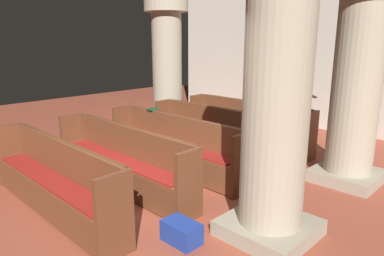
# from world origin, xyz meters

# --- Properties ---
(ground_plane) EXTENTS (19.20, 19.20, 0.00)m
(ground_plane) POSITION_xyz_m (0.00, 0.00, 0.00)
(ground_plane) COLOR #9E4733
(back_wall) EXTENTS (10.00, 0.16, 4.50)m
(back_wall) POSITION_xyz_m (0.00, 6.08, 2.25)
(back_wall) COLOR beige
(back_wall) RESTS_ON ground
(pew_row_0) EXTENTS (2.98, 0.46, 0.94)m
(pew_row_0) POSITION_xyz_m (-0.76, 3.53, 0.49)
(pew_row_0) COLOR brown
(pew_row_0) RESTS_ON ground
(pew_row_1) EXTENTS (2.98, 0.46, 0.94)m
(pew_row_1) POSITION_xyz_m (-0.76, 2.46, 0.49)
(pew_row_1) COLOR brown
(pew_row_1) RESTS_ON ground
(pew_row_2) EXTENTS (2.98, 0.47, 0.94)m
(pew_row_2) POSITION_xyz_m (-0.76, 1.40, 0.49)
(pew_row_2) COLOR brown
(pew_row_2) RESTS_ON ground
(pew_row_3) EXTENTS (2.98, 0.46, 0.94)m
(pew_row_3) POSITION_xyz_m (-0.76, 0.33, 0.49)
(pew_row_3) COLOR brown
(pew_row_3) RESTS_ON ground
(pew_row_4) EXTENTS (2.98, 0.46, 0.94)m
(pew_row_4) POSITION_xyz_m (-0.76, -0.74, 0.49)
(pew_row_4) COLOR brown
(pew_row_4) RESTS_ON ground
(pillar_aisle_side) EXTENTS (1.04, 1.04, 3.15)m
(pillar_aisle_side) POSITION_xyz_m (1.58, 3.03, 1.65)
(pillar_aisle_side) COLOR #9F967E
(pillar_aisle_side) RESTS_ON ground
(pillar_far_side) EXTENTS (1.04, 1.04, 3.15)m
(pillar_far_side) POSITION_xyz_m (-3.05, 3.31, 1.65)
(pillar_far_side) COLOR #9F967E
(pillar_far_side) RESTS_ON ground
(pillar_aisle_rear) EXTENTS (1.04, 1.04, 3.15)m
(pillar_aisle_rear) POSITION_xyz_m (1.58, 0.74, 1.65)
(pillar_aisle_rear) COLOR #9F967E
(pillar_aisle_rear) RESTS_ON ground
(lectern) EXTENTS (0.48, 0.45, 1.08)m
(lectern) POSITION_xyz_m (-0.18, 4.84, 0.45)
(lectern) COLOR brown
(lectern) RESTS_ON ground
(hymn_book) EXTENTS (0.15, 0.18, 0.03)m
(hymn_book) POSITION_xyz_m (-1.53, 1.59, 0.95)
(hymn_book) COLOR #194723
(hymn_book) RESTS_ON pew_row_2
(kneeler_box_blue) EXTENTS (0.43, 0.28, 0.24)m
(kneeler_box_blue) POSITION_xyz_m (0.96, -0.08, 0.12)
(kneeler_box_blue) COLOR navy
(kneeler_box_blue) RESTS_ON ground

